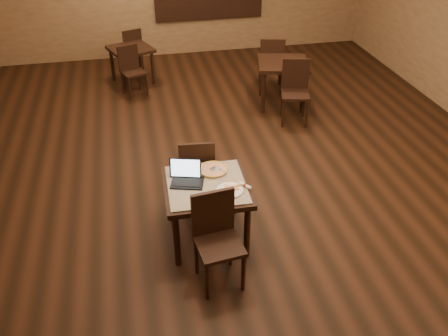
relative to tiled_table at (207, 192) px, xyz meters
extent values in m
plane|color=black|center=(0.67, 1.18, -0.66)|extent=(10.00, 10.00, 0.00)
cylinder|color=black|center=(-0.39, -0.37, -0.31)|extent=(0.07, 0.07, 0.71)
cylinder|color=black|center=(-0.37, 0.39, -0.31)|extent=(0.07, 0.07, 0.71)
cylinder|color=black|center=(0.37, -0.39, -0.31)|extent=(0.07, 0.07, 0.71)
cylinder|color=black|center=(0.39, 0.37, -0.31)|extent=(0.07, 0.07, 0.71)
cube|color=black|center=(0.00, 0.00, 0.06)|extent=(0.95, 0.95, 0.06)
cube|color=#1941A5|center=(0.00, 0.00, 0.09)|extent=(0.87, 0.87, 0.02)
cylinder|color=black|center=(-0.17, -0.91, -0.42)|extent=(0.04, 0.04, 0.47)
cylinder|color=black|center=(-0.21, -0.53, -0.42)|extent=(0.04, 0.04, 0.47)
cylinder|color=black|center=(0.21, -0.87, -0.42)|extent=(0.04, 0.04, 0.47)
cylinder|color=black|center=(0.17, -0.49, -0.42)|extent=(0.04, 0.04, 0.47)
cube|color=black|center=(0.00, -0.70, -0.16)|extent=(0.49, 0.49, 0.04)
cube|color=black|center=(-0.02, -0.50, 0.11)|extent=(0.45, 0.09, 0.51)
cylinder|color=black|center=(0.20, 0.86, -0.43)|extent=(0.04, 0.04, 0.45)
cylinder|color=black|center=(0.16, 0.50, -0.43)|extent=(0.04, 0.04, 0.45)
cylinder|color=black|center=(-0.16, 0.90, -0.43)|extent=(0.04, 0.04, 0.45)
cylinder|color=black|center=(-0.20, 0.54, -0.43)|extent=(0.04, 0.04, 0.45)
cube|color=black|center=(0.00, 0.70, -0.19)|extent=(0.47, 0.47, 0.04)
cube|color=black|center=(-0.02, 0.51, 0.08)|extent=(0.43, 0.08, 0.49)
cube|color=black|center=(-0.20, 0.05, 0.11)|extent=(0.40, 0.33, 0.02)
cube|color=black|center=(-0.20, 0.17, 0.23)|extent=(0.35, 0.15, 0.23)
cube|color=#C3E0F7|center=(-0.20, 0.16, 0.23)|extent=(0.31, 0.12, 0.20)
cylinder|color=white|center=(0.22, -0.18, 0.11)|extent=(0.29, 0.29, 0.02)
cylinder|color=silver|center=(0.12, 0.24, 0.11)|extent=(0.33, 0.33, 0.01)
cylinder|color=#F7EBA5|center=(0.12, 0.24, 0.12)|extent=(0.32, 0.32, 0.02)
torus|color=gold|center=(0.12, 0.24, 0.12)|extent=(0.34, 0.34, 0.02)
cube|color=silver|center=(0.14, 0.22, 0.13)|extent=(0.21, 0.26, 0.01)
cylinder|color=white|center=(0.40, -0.14, 0.12)|extent=(0.12, 0.15, 0.03)
cylinder|color=maroon|center=(0.40, -0.14, 0.12)|extent=(0.05, 0.05, 0.04)
cylinder|color=black|center=(1.51, 2.97, -0.29)|extent=(0.07, 0.07, 0.75)
cylinder|color=black|center=(1.67, 3.63, -0.29)|extent=(0.07, 0.07, 0.75)
cylinder|color=black|center=(2.16, 2.81, -0.29)|extent=(0.07, 0.07, 0.75)
cylinder|color=black|center=(2.33, 3.46, -0.29)|extent=(0.07, 0.07, 0.75)
cube|color=black|center=(1.92, 3.22, 0.10)|extent=(1.02, 1.02, 0.06)
cylinder|color=black|center=(1.69, 2.39, -0.42)|extent=(0.04, 0.04, 0.47)
cylinder|color=black|center=(1.78, 2.76, -0.42)|extent=(0.04, 0.04, 0.47)
cylinder|color=black|center=(2.06, 2.30, -0.42)|extent=(0.04, 0.04, 0.47)
cylinder|color=black|center=(2.15, 2.67, -0.42)|extent=(0.04, 0.04, 0.47)
cube|color=black|center=(1.92, 2.53, -0.16)|extent=(0.54, 0.54, 0.04)
cube|color=black|center=(1.96, 2.73, 0.11)|extent=(0.44, 0.15, 0.51)
cylinder|color=black|center=(2.15, 4.04, -0.42)|extent=(0.04, 0.04, 0.47)
cylinder|color=black|center=(2.06, 3.67, -0.42)|extent=(0.04, 0.04, 0.47)
cylinder|color=black|center=(1.78, 4.13, -0.42)|extent=(0.04, 0.04, 0.47)
cylinder|color=black|center=(1.69, 3.76, -0.42)|extent=(0.04, 0.04, 0.47)
cube|color=black|center=(1.92, 3.90, -0.16)|extent=(0.54, 0.54, 0.04)
cube|color=black|center=(1.87, 3.71, 0.11)|extent=(0.44, 0.15, 0.51)
cylinder|color=black|center=(-0.78, 4.38, -0.33)|extent=(0.06, 0.06, 0.66)
cylinder|color=black|center=(-0.99, 4.94, -0.33)|extent=(0.06, 0.06, 0.66)
cylinder|color=black|center=(-0.22, 4.59, -0.33)|extent=(0.06, 0.06, 0.66)
cylinder|color=black|center=(-0.43, 5.14, -0.33)|extent=(0.06, 0.06, 0.66)
cube|color=black|center=(-0.60, 4.76, 0.00)|extent=(0.95, 0.95, 0.06)
cylinder|color=black|center=(-0.70, 3.95, -0.45)|extent=(0.04, 0.04, 0.42)
cylinder|color=black|center=(-0.82, 4.26, -0.45)|extent=(0.04, 0.04, 0.42)
cylinder|color=black|center=(-0.39, 4.07, -0.45)|extent=(0.04, 0.04, 0.42)
cylinder|color=black|center=(-0.51, 4.38, -0.45)|extent=(0.04, 0.04, 0.42)
cube|color=black|center=(-0.60, 4.16, -0.23)|extent=(0.50, 0.50, 0.04)
cube|color=black|center=(-0.67, 4.33, 0.01)|extent=(0.38, 0.17, 0.44)
cylinder|color=black|center=(-0.51, 5.58, -0.45)|extent=(0.04, 0.04, 0.42)
cylinder|color=black|center=(-0.39, 5.27, -0.45)|extent=(0.04, 0.04, 0.42)
cylinder|color=black|center=(-0.82, 5.46, -0.45)|extent=(0.04, 0.04, 0.42)
cylinder|color=black|center=(-0.70, 5.15, -0.45)|extent=(0.04, 0.04, 0.42)
cube|color=black|center=(-0.60, 5.36, -0.23)|extent=(0.50, 0.50, 0.04)
cube|color=black|center=(-0.54, 5.20, 0.01)|extent=(0.38, 0.17, 0.44)
camera|label=1|loc=(-0.68, -4.13, 3.09)|focal=38.00mm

